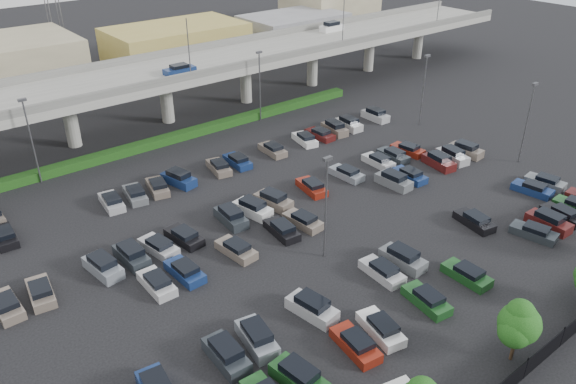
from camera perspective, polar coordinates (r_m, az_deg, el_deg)
The scene contains 8 objects.
ground at distance 58.49m, azimuth -1.57°, elevation -2.99°, with size 280.00×280.00×0.00m, color black.
overpass at distance 81.29m, azimuth -15.80°, elevation 10.64°, with size 150.00×13.00×15.80m.
hedge at distance 77.51m, azimuth -12.87°, elevation 5.04°, with size 66.00×1.60×1.10m, color #173910.
fence at distance 43.75m, azimuth 22.24°, elevation -16.96°, with size 70.00×0.10×2.00m.
tree_row at distance 42.99m, azimuth 21.73°, elevation -13.03°, with size 65.07×3.66×5.94m.
parked_cars at distance 56.23m, azimuth 0.48°, elevation -3.66°, with size 62.99×41.55×1.67m.
light_poles at distance 54.88m, azimuth -6.35°, elevation 2.03°, with size 66.90×48.38×10.30m.
distant_buildings at distance 113.35m, azimuth -16.10°, elevation 13.84°, with size 138.00×24.00×9.00m.
Camera 1 is at (-29.82, -39.88, 30.69)m, focal length 35.00 mm.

